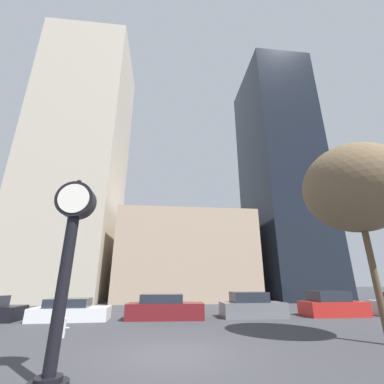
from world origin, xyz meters
name	(u,v)px	position (x,y,z in m)	size (l,w,h in m)	color
ground_plane	(173,355)	(0.00, 0.00, 0.00)	(200.00, 200.00, 0.00)	#38383D
building_tall_tower	(81,158)	(-12.05, 24.00, 17.97)	(10.71, 12.00, 35.94)	#BCB29E
building_storefront_row	(185,258)	(2.32, 24.00, 4.93)	(15.48, 12.00, 9.85)	tan
building_glass_modern	(278,173)	(16.02, 24.00, 17.08)	(8.27, 12.00, 34.16)	black
street_clock	(68,254)	(-2.70, -2.35, 2.72)	(0.93, 0.84, 4.64)	black
car_white	(70,311)	(-5.57, 7.81, 0.49)	(4.27, 2.06, 1.17)	silver
car_maroon	(165,308)	(-0.21, 7.73, 0.59)	(4.58, 1.93, 1.38)	maroon
car_grey	(252,306)	(5.23, 8.06, 0.62)	(3.90, 1.89, 1.48)	slate
car_red	(332,305)	(10.58, 8.01, 0.63)	(3.86, 1.93, 1.51)	red
fire_hydrant_far	(63,327)	(-4.26, 2.92, 0.39)	(0.47, 0.20, 0.76)	#B7B7BC
bare_tree	(355,188)	(7.56, 0.39, 5.82)	(4.14, 4.14, 7.70)	brown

